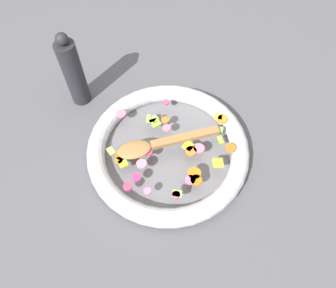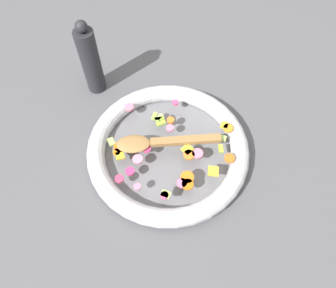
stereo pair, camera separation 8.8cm
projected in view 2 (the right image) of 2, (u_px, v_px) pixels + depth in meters
The scene contains 5 objects.
ground_plane at pixel (168, 153), 0.92m from camera, with size 4.00×4.00×0.00m, color #4C4C51.
skillet at pixel (168, 149), 0.91m from camera, with size 0.45×0.45×0.05m.
chopped_vegetables at pixel (170, 152), 0.87m from camera, with size 0.35×0.32×0.01m.
wooden_spoon at pixel (157, 142), 0.87m from camera, with size 0.28×0.10×0.01m.
pepper_mill at pixel (90, 60), 0.95m from camera, with size 0.06×0.06×0.25m.
Camera 2 is at (-0.13, -0.44, 0.80)m, focal length 35.00 mm.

